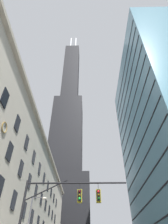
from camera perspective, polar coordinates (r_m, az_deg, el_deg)
name	(u,v)px	position (r m, az deg, el deg)	size (l,w,h in m)	color
dark_skyscraper	(66,154)	(111.88, -5.51, -12.36)	(26.50, 26.50, 180.35)	black
traffic_signal_mast	(64,206)	(17.46, -6.00, -26.35)	(8.93, 0.63, 7.47)	black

